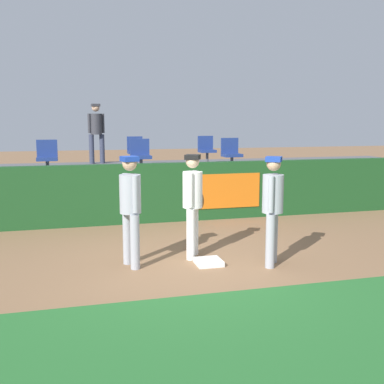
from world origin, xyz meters
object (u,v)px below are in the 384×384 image
object	(u,v)px
seat_front_left	(47,156)
seat_front_right	(231,152)
player_fielder_home	(193,199)
player_runner_visitor	(130,203)
seat_back_right	(207,148)
spectator_hooded	(96,129)
seat_front_center	(141,154)
player_coach_visitor	(273,203)
first_base	(209,262)
seat_back_center	(135,150)

from	to	relation	value
seat_front_left	seat_front_right	bearing A→B (deg)	-0.00
player_fielder_home	player_runner_visitor	size ratio (longest dim) A/B	0.99
seat_front_left	player_fielder_home	bearing A→B (deg)	-60.61
seat_back_right	spectator_hooded	bearing A→B (deg)	160.03
player_runner_visitor	seat_front_left	bearing A→B (deg)	-177.85
player_fielder_home	seat_front_center	bearing A→B (deg)	-151.74
player_runner_visitor	seat_front_left	world-z (taller)	seat_front_left
seat_front_right	spectator_hooded	bearing A→B (deg)	137.88
player_runner_visitor	player_coach_visitor	world-z (taller)	player_runner_visitor
seat_back_right	seat_front_left	world-z (taller)	same
seat_front_center	seat_front_left	size ratio (longest dim) A/B	1.00
player_coach_visitor	seat_front_right	bearing A→B (deg)	-159.58
seat_front_center	spectator_hooded	xyz separation A→B (m)	(-0.88, 2.93, 0.56)
first_base	player_fielder_home	size ratio (longest dim) A/B	0.24
player_fielder_home	spectator_hooded	xyz separation A→B (m)	(-1.07, 7.19, 1.00)
first_base	seat_front_center	distance (m)	4.94
spectator_hooded	first_base	bearing A→B (deg)	90.66
seat_back_right	seat_front_right	world-z (taller)	same
seat_front_center	spectator_hooded	world-z (taller)	spectator_hooded
first_base	seat_back_center	xyz separation A→B (m)	(-0.18, 6.53, 1.37)
player_fielder_home	seat_front_center	world-z (taller)	seat_front_center
player_runner_visitor	player_fielder_home	bearing A→B (deg)	88.68
seat_front_left	seat_back_center	bearing A→B (deg)	37.57
first_base	seat_front_right	bearing A→B (deg)	66.55
seat_back_center	seat_front_right	bearing A→B (deg)	-38.81
player_fielder_home	player_coach_visitor	bearing A→B (deg)	80.93
seat_back_right	seat_front_left	bearing A→B (deg)	-157.99
player_coach_visitor	seat_front_left	distance (m)	6.10
seat_front_left	seat_front_right	xyz separation A→B (m)	(4.58, -0.00, -0.00)
player_runner_visitor	player_coach_visitor	bearing A→B (deg)	62.36
seat_front_left	seat_front_right	distance (m)	4.58
player_coach_visitor	seat_front_center	bearing A→B (deg)	-132.92
player_runner_visitor	seat_back_center	xyz separation A→B (m)	(0.99, 6.31, 0.43)
player_fielder_home	seat_back_right	bearing A→B (deg)	-173.04
player_runner_visitor	player_coach_visitor	xyz separation A→B (m)	(2.11, -0.49, -0.01)
player_fielder_home	seat_front_left	xyz separation A→B (m)	(-2.40, 4.26, 0.44)
seat_front_center	player_coach_visitor	bearing A→B (deg)	-75.90
first_base	seat_front_left	distance (m)	5.54
player_runner_visitor	spectator_hooded	bearing A→B (deg)	165.61
player_coach_visitor	seat_back_right	world-z (taller)	seat_back_right
player_runner_visitor	seat_back_right	world-z (taller)	seat_back_right
seat_front_right	spectator_hooded	distance (m)	4.41
spectator_hooded	player_coach_visitor	bearing A→B (deg)	96.86
first_base	seat_front_left	world-z (taller)	seat_front_left
first_base	seat_front_center	bearing A→B (deg)	93.82
seat_back_right	seat_back_center	distance (m)	2.11
seat_front_center	seat_back_right	size ratio (longest dim) A/B	1.00
seat_front_left	spectator_hooded	distance (m)	3.27
player_fielder_home	first_base	bearing A→B (deg)	40.42
player_runner_visitor	seat_back_center	size ratio (longest dim) A/B	2.02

